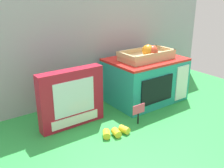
{
  "coord_description": "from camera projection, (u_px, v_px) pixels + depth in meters",
  "views": [
    {
      "loc": [
        -0.81,
        -0.98,
        0.61
      ],
      "look_at": [
        -0.09,
        0.03,
        0.15
      ],
      "focal_mm": 41.99,
      "sensor_mm": 36.0,
      "label": 1
    }
  ],
  "objects": [
    {
      "name": "toy_microwave",
      "position": [
        145.0,
        79.0,
        1.48
      ],
      "size": [
        0.41,
        0.3,
        0.24
      ],
      "color": "teal",
      "rests_on": "ground"
    },
    {
      "name": "cookie_set_box",
      "position": [
        72.0,
        98.0,
        1.19
      ],
      "size": [
        0.31,
        0.06,
        0.27
      ],
      "color": "#B2192D",
      "rests_on": "ground"
    },
    {
      "name": "food_groups_crate",
      "position": [
        148.0,
        55.0,
        1.4
      ],
      "size": [
        0.29,
        0.15,
        0.09
      ],
      "color": "tan",
      "rests_on": "toy_microwave"
    },
    {
      "name": "display_back_panel",
      "position": [
        100.0,
        31.0,
        1.47
      ],
      "size": [
        1.61,
        0.03,
        0.76
      ],
      "primitive_type": "cube",
      "color": "#A0A3A8",
      "rests_on": "ground"
    },
    {
      "name": "ground_plane",
      "position": [
        128.0,
        108.0,
        1.4
      ],
      "size": [
        1.7,
        1.7,
        0.0
      ],
      "primitive_type": "plane",
      "color": "green",
      "rests_on": "ground"
    },
    {
      "name": "loose_toy_banana",
      "position": [
        116.0,
        132.0,
        1.14
      ],
      "size": [
        0.13,
        0.07,
        0.03
      ],
      "color": "yellow",
      "rests_on": "ground"
    },
    {
      "name": "price_sign",
      "position": [
        139.0,
        111.0,
        1.22
      ],
      "size": [
        0.07,
        0.01,
        0.1
      ],
      "color": "black",
      "rests_on": "ground"
    },
    {
      "name": "loose_toy_apple",
      "position": [
        185.0,
        83.0,
        1.69
      ],
      "size": [
        0.06,
        0.06,
        0.06
      ],
      "primitive_type": "sphere",
      "color": "red",
      "rests_on": "ground"
    }
  ]
}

